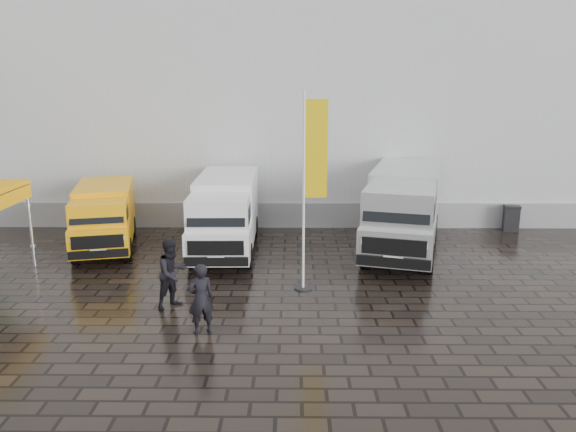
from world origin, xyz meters
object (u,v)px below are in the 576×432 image
van_white (226,215)px  person_tent (172,273)px  wheelie_bin (511,218)px  van_silver (404,212)px  flagpole (311,181)px  van_yellow (104,219)px  person_front (201,299)px

van_white → person_tent: bearing=-100.2°
wheelie_bin → van_silver: bearing=-136.6°
flagpole → person_tent: size_ratio=3.00×
van_yellow → flagpole: size_ratio=0.86×
person_front → person_tent: size_ratio=0.93×
van_silver → person_front: van_silver is taller
flagpole → person_front: size_ratio=3.24×
flagpole → van_white: bearing=127.8°
flagpole → wheelie_bin: flagpole is taller
van_yellow → wheelie_bin: bearing=-3.1°
person_front → wheelie_bin: bearing=-162.5°
van_yellow → van_silver: van_silver is taller
van_silver → person_tent: bearing=-129.0°
van_white → person_front: size_ratio=3.44×
person_front → van_white: bearing=-112.1°
person_front → flagpole: bearing=-155.6°
wheelie_bin → person_front: (-10.69, -9.36, 0.35)m
van_white → van_silver: size_ratio=0.90×
person_front → person_tent: person_tent is taller
van_white → person_front: (0.18, -6.49, -0.42)m
van_silver → wheelie_bin: bearing=46.2°
van_white → wheelie_bin: 11.27m
van_yellow → wheelie_bin: size_ratio=4.76×
wheelie_bin → person_tent: 14.04m
van_white → person_tent: 5.00m
van_yellow → person_tent: 6.17m
van_yellow → person_front: bearing=-69.7°
person_front → van_yellow: bearing=-80.3°
van_white → flagpole: bearing=-53.2°
person_tent → van_yellow: bearing=75.2°
wheelie_bin → person_front: bearing=-126.3°
flagpole → person_front: 4.50m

